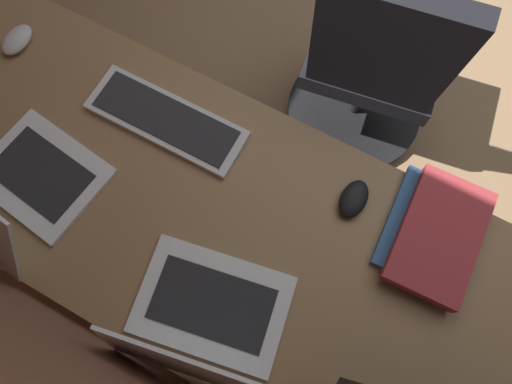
% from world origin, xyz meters
% --- Properties ---
extents(floor_plane, '(5.34, 5.34, 0.00)m').
position_xyz_m(floor_plane, '(0.00, 0.00, 0.00)').
color(floor_plane, '#9E7A56').
extents(desk, '(1.98, 0.68, 0.73)m').
position_xyz_m(desk, '(0.26, 1.54, 0.66)').
color(desk, '#936D47').
rests_on(desk, ground).
extents(drawer_pedestal, '(0.40, 0.51, 0.69)m').
position_xyz_m(drawer_pedestal, '(0.06, 1.57, 0.35)').
color(drawer_pedestal, '#936D47').
rests_on(drawer_pedestal, ground).
extents(laptop_leftmost, '(0.33, 0.37, 0.22)m').
position_xyz_m(laptop_leftmost, '(0.79, 1.71, 0.78)').
color(laptop_leftmost, white).
rests_on(laptop_leftmost, desk).
extents(laptop_left, '(0.38, 0.33, 0.23)m').
position_xyz_m(laptop_left, '(0.24, 1.77, 0.78)').
color(laptop_left, white).
rests_on(laptop_left, desk).
extents(keyboard_main, '(0.42, 0.14, 0.02)m').
position_xyz_m(keyboard_main, '(0.59, 1.37, 0.74)').
color(keyboard_main, silver).
rests_on(keyboard_main, desk).
extents(mouse_main, '(0.06, 0.10, 0.03)m').
position_xyz_m(mouse_main, '(1.08, 1.36, 0.75)').
color(mouse_main, silver).
rests_on(mouse_main, desk).
extents(mouse_spare, '(0.06, 0.10, 0.03)m').
position_xyz_m(mouse_spare, '(0.08, 1.34, 0.75)').
color(mouse_spare, black).
rests_on(mouse_spare, desk).
extents(book_stack_near, '(0.23, 0.31, 0.05)m').
position_xyz_m(book_stack_near, '(-0.13, 1.33, 0.76)').
color(book_stack_near, '#38669E').
rests_on(book_stack_near, desk).
extents(office_chair, '(0.56, 0.58, 0.97)m').
position_xyz_m(office_chair, '(0.21, 0.78, 0.46)').
color(office_chair, black).
rests_on(office_chair, ground).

